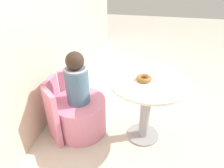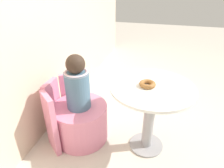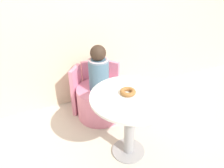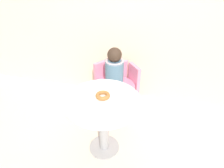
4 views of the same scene
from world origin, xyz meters
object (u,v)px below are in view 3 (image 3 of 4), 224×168
Objects in this scene: tub_chair at (100,102)px; round_table at (130,112)px; donut at (128,92)px; child_figure at (99,69)px.

round_table is at bearing -85.90° from tub_chair.
donut is (0.04, -0.65, 0.53)m from tub_chair.
round_table is 0.21m from donut.
child_figure is at bearing 93.24° from donut.
child_figure is 3.79× the size of donut.
round_table reaches higher than tub_chair.
round_table is 5.20× the size of donut.
tub_chair is at bearing -75.96° from child_figure.
child_figure is (-0.00, 0.00, 0.46)m from tub_chair.
donut is at bearing 106.51° from round_table.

